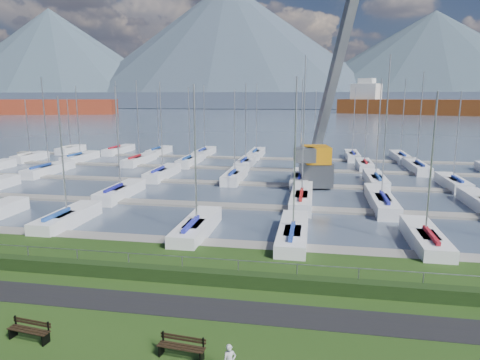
% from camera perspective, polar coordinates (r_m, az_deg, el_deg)
% --- Properties ---
extents(path, '(160.00, 2.00, 0.04)m').
position_cam_1_polar(path, '(20.56, -7.50, -16.38)').
color(path, black).
rests_on(path, grass).
extents(water, '(800.00, 540.00, 0.20)m').
position_cam_1_polar(water, '(280.58, 8.84, 9.03)').
color(water, '#455165').
extents(hedge, '(80.00, 0.70, 0.70)m').
position_cam_1_polar(hedge, '(22.66, -5.53, -12.67)').
color(hedge, black).
rests_on(hedge, grass).
extents(fence, '(80.00, 0.04, 0.04)m').
position_cam_1_polar(fence, '(22.69, -5.30, -10.30)').
color(fence, gray).
rests_on(fence, grass).
extents(foothill, '(900.00, 80.00, 12.00)m').
position_cam_1_polar(foothill, '(350.42, 9.12, 10.47)').
color(foothill, '#444F63').
rests_on(foothill, water).
extents(mountains, '(1190.00, 360.00, 115.00)m').
position_cam_1_polar(mountains, '(426.60, 10.49, 16.00)').
color(mountains, '#3A4556').
rests_on(mountains, water).
extents(docks, '(90.00, 41.60, 0.25)m').
position_cam_1_polar(docks, '(47.69, 2.89, -0.58)').
color(docks, slate).
rests_on(docks, water).
extents(bench_left, '(1.84, 0.65, 0.85)m').
position_cam_1_polar(bench_left, '(19.67, -26.24, -17.52)').
color(bench_left, black).
rests_on(bench_left, grass).
extents(bench_right, '(1.83, 0.60, 0.85)m').
position_cam_1_polar(bench_right, '(17.00, -7.78, -21.19)').
color(bench_right, black).
rests_on(bench_right, grass).
extents(person, '(0.54, 0.46, 1.25)m').
position_cam_1_polar(person, '(15.95, -1.39, -22.60)').
color(person, '#ADADB4').
rests_on(person, grass).
extents(crane, '(6.69, 13.18, 22.35)m').
position_cam_1_polar(crane, '(47.61, 10.77, 5.97)').
color(crane, '#525559').
rests_on(crane, water).
extents(cargo_ship_west, '(92.47, 41.13, 21.50)m').
position_cam_1_polar(cargo_ship_west, '(259.71, -27.30, 8.66)').
color(cargo_ship_west, maroon).
rests_on(cargo_ship_west, water).
extents(cargo_ship_mid, '(90.72, 51.33, 21.50)m').
position_cam_1_polar(cargo_ship_mid, '(248.74, 22.52, 8.99)').
color(cargo_ship_mid, brown).
rests_on(cargo_ship_mid, water).
extents(sailboat_fleet, '(76.10, 49.91, 13.49)m').
position_cam_1_polar(sailboat_fleet, '(49.83, 2.34, 6.55)').
color(sailboat_fleet, '#2126A5').
rests_on(sailboat_fleet, water).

